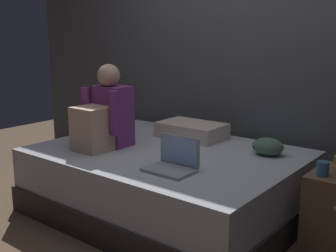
{
  "coord_description": "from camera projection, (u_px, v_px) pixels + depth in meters",
  "views": [
    {
      "loc": [
        1.75,
        -2.15,
        1.4
      ],
      "look_at": [
        -0.03,
        0.1,
        0.76
      ],
      "focal_mm": 44.76,
      "sensor_mm": 36.0,
      "label": 1
    }
  ],
  "objects": [
    {
      "name": "mug",
      "position": [
        323.0,
        169.0,
        2.57
      ],
      "size": [
        0.08,
        0.08,
        0.09
      ],
      "primitive_type": "cylinder",
      "color": "teal",
      "rests_on": "nightstand"
    },
    {
      "name": "person_sitting",
      "position": [
        104.0,
        116.0,
        3.29
      ],
      "size": [
        0.39,
        0.44,
        0.66
      ],
      "color": "#75337A",
      "rests_on": "bed"
    },
    {
      "name": "wall_back",
      "position": [
        250.0,
        39.0,
        3.63
      ],
      "size": [
        5.6,
        0.1,
        2.7
      ],
      "primitive_type": "cube",
      "color": "#4C4F54",
      "rests_on": "ground_plane"
    },
    {
      "name": "bed",
      "position": [
        167.0,
        182.0,
        3.3
      ],
      "size": [
        2.0,
        1.5,
        0.51
      ],
      "color": "#332D2B",
      "rests_on": "ground_plane"
    },
    {
      "name": "ground_plane",
      "position": [
        163.0,
        233.0,
        3.01
      ],
      "size": [
        8.0,
        8.0,
        0.0
      ],
      "primitive_type": "plane",
      "color": "brown"
    },
    {
      "name": "laptop",
      "position": [
        173.0,
        162.0,
        2.76
      ],
      "size": [
        0.32,
        0.23,
        0.22
      ],
      "color": "#9EA0A5",
      "rests_on": "bed"
    },
    {
      "name": "clothes_pile",
      "position": [
        268.0,
        147.0,
        3.11
      ],
      "size": [
        0.24,
        0.2,
        0.13
      ],
      "color": "gray",
      "rests_on": "bed"
    },
    {
      "name": "pillow",
      "position": [
        192.0,
        130.0,
        3.63
      ],
      "size": [
        0.56,
        0.36,
        0.13
      ],
      "primitive_type": "cube",
      "color": "beige",
      "rests_on": "bed"
    }
  ]
}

